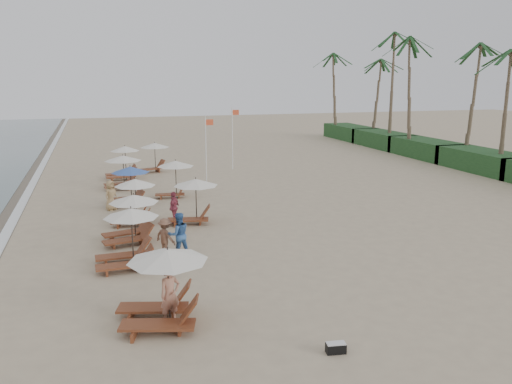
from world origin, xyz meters
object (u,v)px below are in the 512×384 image
object	(u,v)px
beachgoer_far_a	(174,207)
lounger_station_6	(122,164)
lounger_station_4	(127,186)
duffel_bag	(336,348)
beachgoer_far_b	(111,195)
lounger_station_1	(125,241)
inland_station_2	(152,155)
beachgoer_near	(170,295)
lounger_station_2	(129,220)
inland_station_0	(192,197)
lounger_station_5	(121,171)
inland_station_1	(174,173)
lounger_station_0	(160,289)
beachgoer_mid_b	(165,237)
beachgoer_mid_a	(179,234)
lounger_station_3	(132,202)
flag_pole_near	(206,146)

from	to	relation	value
beachgoer_far_a	lounger_station_6	bearing A→B (deg)	-138.10
lounger_station_4	duffel_bag	world-z (taller)	lounger_station_4
beachgoer_far_b	lounger_station_1	bearing A→B (deg)	-132.40
inland_station_2	beachgoer_near	distance (m)	26.16
lounger_station_2	beachgoer_near	bearing A→B (deg)	-85.80
lounger_station_1	inland_station_0	xyz separation A→B (m)	(3.59, 5.39, 0.28)
lounger_station_5	beachgoer_near	world-z (taller)	lounger_station_5
lounger_station_6	inland_station_1	size ratio (longest dim) A/B	1.01
lounger_station_0	inland_station_0	size ratio (longest dim) A/B	1.02
lounger_station_5	inland_station_2	world-z (taller)	inland_station_2
inland_station_1	beachgoer_far_b	world-z (taller)	inland_station_1
lounger_station_5	beachgoer_mid_b	distance (m)	14.17
lounger_station_2	beachgoer_far_b	size ratio (longest dim) A/B	1.58
beachgoer_mid_a	lounger_station_4	bearing A→B (deg)	-88.25
lounger_station_2	lounger_station_3	bearing A→B (deg)	83.37
inland_station_1	flag_pole_near	distance (m)	5.25
lounger_station_4	duffel_bag	bearing A→B (deg)	-77.44
lounger_station_0	lounger_station_3	xyz separation A→B (m)	(0.03, 11.45, 0.02)
lounger_station_6	inland_station_1	xyz separation A→B (m)	(2.69, -7.01, 0.42)
lounger_station_6	inland_station_0	bearing A→B (deg)	-78.42
beachgoer_near	beachgoer_mid_a	world-z (taller)	beachgoer_mid_a
lounger_station_2	inland_station_1	bearing A→B (deg)	68.76
inland_station_1	inland_station_2	xyz separation A→B (m)	(-0.28, 9.23, -0.15)
inland_station_0	inland_station_1	distance (m)	6.16
lounger_station_5	flag_pole_near	xyz separation A→B (m)	(5.90, 0.69, 1.32)
lounger_station_4	beachgoer_far_a	xyz separation A→B (m)	(2.00, -4.67, -0.28)
lounger_station_0	flag_pole_near	world-z (taller)	flag_pole_near
beachgoer_far_a	beachgoer_far_b	distance (m)	4.63
inland_station_0	beachgoer_near	xyz separation A→B (m)	(-2.63, -10.66, -0.44)
lounger_station_2	flag_pole_near	xyz separation A→B (m)	(6.20, 12.58, 1.50)
lounger_station_3	lounger_station_5	distance (m)	8.91
lounger_station_0	duffel_bag	world-z (taller)	lounger_station_0
lounger_station_1	inland_station_0	size ratio (longest dim) A/B	0.93
lounger_station_1	lounger_station_5	xyz separation A→B (m)	(0.63, 15.07, 0.15)
lounger_station_2	lounger_station_4	size ratio (longest dim) A/B	1.04
lounger_station_6	inland_station_0	world-z (taller)	lounger_station_6
lounger_station_4	lounger_station_5	xyz separation A→B (m)	(-0.10, 4.65, 0.12)
lounger_station_3	beachgoer_near	world-z (taller)	lounger_station_3
lounger_station_3	inland_station_2	bearing A→B (deg)	79.82
lounger_station_1	lounger_station_4	world-z (taller)	lounger_station_1
lounger_station_3	inland_station_0	size ratio (longest dim) A/B	0.86
lounger_station_5	duffel_bag	xyz separation A→B (m)	(4.28, -23.42, -1.06)
beachgoer_mid_a	beachgoer_far_b	size ratio (longest dim) A/B	1.09
duffel_bag	beachgoer_near	bearing A→B (deg)	142.15
lounger_station_2	inland_station_2	world-z (taller)	inland_station_2
duffel_bag	flag_pole_near	bearing A→B (deg)	86.15
inland_station_1	lounger_station_5	bearing A→B (deg)	129.94
lounger_station_4	lounger_station_5	bearing A→B (deg)	91.18
flag_pole_near	lounger_station_3	bearing A→B (deg)	-121.34
beachgoer_mid_b	lounger_station_4	bearing A→B (deg)	-31.43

